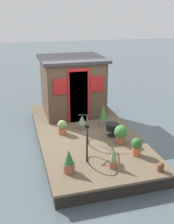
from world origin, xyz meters
The scene contains 13 objects.
ground_plane centered at (0.00, 0.00, 0.00)m, with size 60.00×60.00×0.00m, color #4C5B60.
houseboat_deck centered at (0.00, 0.00, 0.20)m, with size 5.75×2.89×0.39m.
houseboat_cabin centered at (1.76, 0.00, 1.40)m, with size 2.11×2.20×2.00m.
bicycle centered at (-1.20, 0.27, 0.79)m, with size 1.67×0.62×0.86m.
potted_plant_mint centered at (-1.05, -0.74, 0.68)m, with size 0.36×0.36×0.53m.
potted_plant_lavender centered at (0.26, -0.68, 0.73)m, with size 0.28×0.28×0.70m.
potted_plant_succulent centered at (-1.78, -0.88, 0.65)m, with size 0.29×0.29×0.47m.
potted_plant_fern centered at (-2.10, 0.96, 0.66)m, with size 0.27×0.27×0.57m.
potted_plant_thyme centered at (-2.19, -0.08, 0.65)m, with size 0.20×0.20×0.55m.
potted_plant_rosemary centered at (0.18, 0.05, 0.60)m, with size 0.27×0.27×0.45m.
potted_plant_sage centered at (0.00, 0.72, 0.61)m, with size 0.28×0.28×0.43m.
charcoal_grill centered at (-0.54, -0.69, 0.66)m, with size 0.38×0.38×0.38m.
mooring_bollard centered at (-2.62, -1.09, 0.50)m, with size 0.16×0.16×0.22m.
Camera 1 is at (-7.36, 2.00, 3.88)m, focal length 43.38 mm.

